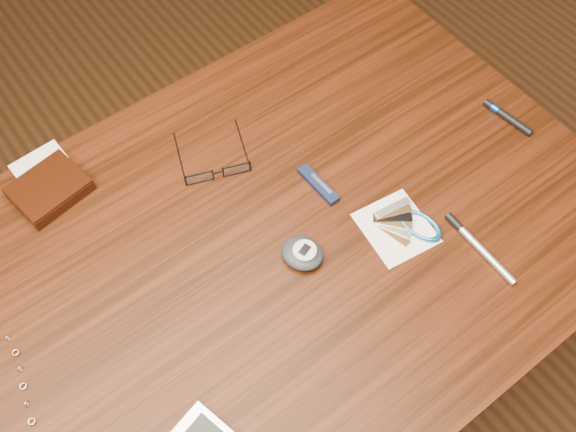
{
  "coord_description": "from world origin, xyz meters",
  "views": [
    {
      "loc": [
        -0.25,
        -0.37,
        1.56
      ],
      "look_at": [
        0.04,
        0.02,
        0.76
      ],
      "focal_mm": 40.0,
      "sensor_mm": 36.0,
      "label": 1
    }
  ],
  "objects_px": {
    "pedometer": "(302,253)",
    "notepad_keys": "(407,225)",
    "eyeglasses": "(217,171)",
    "pocket_knife": "(318,185)",
    "silver_pen": "(475,243)",
    "wallet_and_card": "(49,188)",
    "desk": "(276,273)"
  },
  "relations": [
    {
      "from": "pocket_knife",
      "to": "silver_pen",
      "type": "height_order",
      "value": "same"
    },
    {
      "from": "wallet_and_card",
      "to": "pocket_knife",
      "type": "xyz_separation_m",
      "value": [
        0.33,
        -0.23,
        -0.01
      ]
    },
    {
      "from": "eyeglasses",
      "to": "pocket_knife",
      "type": "bearing_deg",
      "value": -44.92
    },
    {
      "from": "eyeglasses",
      "to": "silver_pen",
      "type": "relative_size",
      "value": 1.0
    },
    {
      "from": "pocket_knife",
      "to": "silver_pen",
      "type": "relative_size",
      "value": 0.59
    },
    {
      "from": "notepad_keys",
      "to": "silver_pen",
      "type": "bearing_deg",
      "value": -54.44
    },
    {
      "from": "desk",
      "to": "wallet_and_card",
      "type": "xyz_separation_m",
      "value": [
        -0.22,
        0.27,
        0.11
      ]
    },
    {
      "from": "desk",
      "to": "silver_pen",
      "type": "height_order",
      "value": "silver_pen"
    },
    {
      "from": "wallet_and_card",
      "to": "pedometer",
      "type": "height_order",
      "value": "pedometer"
    },
    {
      "from": "desk",
      "to": "eyeglasses",
      "type": "xyz_separation_m",
      "value": [
        -0.0,
        0.15,
        0.11
      ]
    },
    {
      "from": "pedometer",
      "to": "pocket_knife",
      "type": "xyz_separation_m",
      "value": [
        0.09,
        0.08,
        -0.01
      ]
    },
    {
      "from": "wallet_and_card",
      "to": "notepad_keys",
      "type": "distance_m",
      "value": 0.53
    },
    {
      "from": "pocket_knife",
      "to": "silver_pen",
      "type": "xyz_separation_m",
      "value": [
        0.12,
        -0.21,
        0.0
      ]
    },
    {
      "from": "wallet_and_card",
      "to": "silver_pen",
      "type": "height_order",
      "value": "wallet_and_card"
    },
    {
      "from": "wallet_and_card",
      "to": "pocket_knife",
      "type": "bearing_deg",
      "value": -35.35
    },
    {
      "from": "desk",
      "to": "eyeglasses",
      "type": "bearing_deg",
      "value": 90.54
    },
    {
      "from": "wallet_and_card",
      "to": "pocket_knife",
      "type": "relative_size",
      "value": 1.75
    },
    {
      "from": "desk",
      "to": "wallet_and_card",
      "type": "bearing_deg",
      "value": 129.13
    },
    {
      "from": "pedometer",
      "to": "notepad_keys",
      "type": "xyz_separation_m",
      "value": [
        0.15,
        -0.05,
        -0.01
      ]
    },
    {
      "from": "pedometer",
      "to": "notepad_keys",
      "type": "height_order",
      "value": "pedometer"
    },
    {
      "from": "eyeglasses",
      "to": "notepad_keys",
      "type": "height_order",
      "value": "eyeglasses"
    },
    {
      "from": "eyeglasses",
      "to": "pedometer",
      "type": "xyz_separation_m",
      "value": [
        0.02,
        -0.19,
        0.0
      ]
    },
    {
      "from": "silver_pen",
      "to": "desk",
      "type": "bearing_deg",
      "value": 142.12
    },
    {
      "from": "eyeglasses",
      "to": "silver_pen",
      "type": "distance_m",
      "value": 0.39
    },
    {
      "from": "wallet_and_card",
      "to": "eyeglasses",
      "type": "distance_m",
      "value": 0.25
    },
    {
      "from": "eyeglasses",
      "to": "pedometer",
      "type": "height_order",
      "value": "pedometer"
    },
    {
      "from": "notepad_keys",
      "to": "pocket_knife",
      "type": "height_order",
      "value": "notepad_keys"
    },
    {
      "from": "wallet_and_card",
      "to": "silver_pen",
      "type": "xyz_separation_m",
      "value": [
        0.45,
        -0.45,
        -0.01
      ]
    },
    {
      "from": "desk",
      "to": "eyeglasses",
      "type": "height_order",
      "value": "eyeglasses"
    },
    {
      "from": "desk",
      "to": "silver_pen",
      "type": "distance_m",
      "value": 0.31
    },
    {
      "from": "pedometer",
      "to": "pocket_knife",
      "type": "distance_m",
      "value": 0.12
    },
    {
      "from": "notepad_keys",
      "to": "wallet_and_card",
      "type": "bearing_deg",
      "value": 136.69
    }
  ]
}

